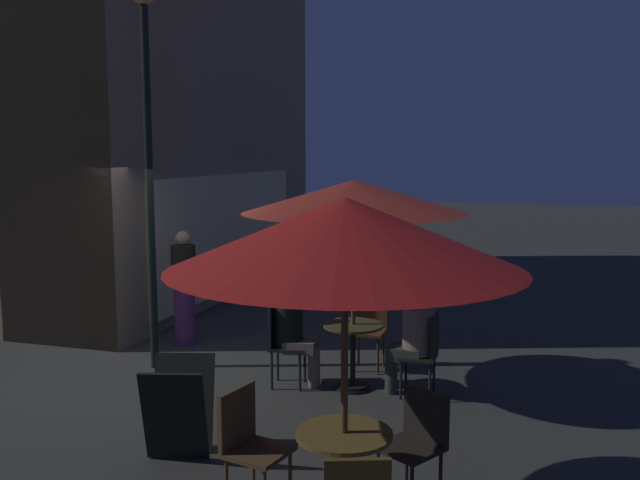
{
  "coord_description": "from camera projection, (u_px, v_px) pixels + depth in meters",
  "views": [
    {
      "loc": [
        -6.98,
        -4.36,
        2.71
      ],
      "look_at": [
        2.25,
        -1.54,
        1.46
      ],
      "focal_mm": 38.53,
      "sensor_mm": 36.0,
      "label": 1
    }
  ],
  "objects": [
    {
      "name": "cafe_building",
      "position": [
        76.0,
        75.0,
        11.93
      ],
      "size": [
        8.19,
        7.83,
        8.09
      ],
      "color": "gray",
      "rests_on": "ground"
    },
    {
      "name": "menu_sandwich_board",
      "position": [
        179.0,
        409.0,
        6.1
      ],
      "size": [
        0.76,
        0.7,
        0.85
      ],
      "rotation": [
        0.0,
        0.0,
        0.27
      ],
      "color": "black",
      "rests_on": "ground"
    },
    {
      "name": "patio_umbrella_1",
      "position": [
        345.0,
        235.0,
        4.59
      ],
      "size": [
        2.43,
        2.43,
        2.41
      ],
      "color": "black",
      "rests_on": "ground"
    },
    {
      "name": "cafe_table_1",
      "position": [
        344.0,
        464.0,
        4.79
      ],
      "size": [
        0.68,
        0.68,
        0.78
      ],
      "color": "black",
      "rests_on": "ground"
    },
    {
      "name": "cafe_chair_0",
      "position": [
        370.0,
        324.0,
        8.61
      ],
      "size": [
        0.41,
        0.41,
        0.93
      ],
      "rotation": [
        0.0,
        0.0,
        3.13
      ],
      "color": "#53331C",
      "rests_on": "ground"
    },
    {
      "name": "cafe_table_0",
      "position": [
        353.0,
        343.0,
        7.82
      ],
      "size": [
        0.69,
        0.69,
        0.76
      ],
      "color": "black",
      "rests_on": "ground"
    },
    {
      "name": "cafe_chair_4",
      "position": [
        417.0,
        436.0,
        5.33
      ],
      "size": [
        0.58,
        0.58,
        0.86
      ],
      "rotation": [
        0.0,
        0.0,
        2.61
      ],
      "color": "black",
      "rests_on": "ground"
    },
    {
      "name": "cafe_chair_5",
      "position": [
        248.0,
        438.0,
        5.2
      ],
      "size": [
        0.52,
        0.52,
        0.93
      ],
      "rotation": [
        0.0,
        0.0,
        -1.8
      ],
      "color": "#503A22",
      "rests_on": "ground"
    },
    {
      "name": "street_lamp_near_corner",
      "position": [
        147.0,
        110.0,
        8.28
      ],
      "size": [
        0.32,
        0.32,
        4.75
      ],
      "color": "black",
      "rests_on": "ground"
    },
    {
      "name": "cafe_chair_1",
      "position": [
        280.0,
        337.0,
        7.94
      ],
      "size": [
        0.46,
        0.46,
        0.99
      ],
      "rotation": [
        0.0,
        0.0,
        -1.42
      ],
      "color": "black",
      "rests_on": "ground"
    },
    {
      "name": "cafe_chair_2",
      "position": [
        426.0,
        348.0,
        7.57
      ],
      "size": [
        0.4,
        0.4,
        0.94
      ],
      "rotation": [
        0.0,
        0.0,
        1.56
      ],
      "color": "black",
      "rests_on": "ground"
    },
    {
      "name": "patron_seated_1",
      "position": [
        414.0,
        335.0,
        7.59
      ],
      "size": [
        0.36,
        0.55,
        1.22
      ],
      "rotation": [
        0.0,
        0.0,
        1.56
      ],
      "color": "#363E35",
      "rests_on": "ground"
    },
    {
      "name": "patio_umbrella_0",
      "position": [
        354.0,
        197.0,
        7.61
      ],
      "size": [
        2.51,
        2.51,
        2.4
      ],
      "color": "black",
      "rests_on": "ground"
    },
    {
      "name": "ground_plane",
      "position": [
        143.0,
        379.0,
        8.24
      ],
      "size": [
        60.0,
        60.0,
        0.0
      ],
      "primitive_type": "plane",
      "color": "#343531"
    },
    {
      "name": "patron_seated_0",
      "position": [
        292.0,
        325.0,
        7.9
      ],
      "size": [
        0.39,
        0.54,
        1.3
      ],
      "rotation": [
        0.0,
        0.0,
        -1.42
      ],
      "color": "gray",
      "rests_on": "ground"
    },
    {
      "name": "patron_standing_2",
      "position": [
        184.0,
        288.0,
        9.6
      ],
      "size": [
        0.34,
        0.34,
        1.62
      ],
      "rotation": [
        0.0,
        0.0,
        3.99
      ],
      "color": "#62306B",
      "rests_on": "ground"
    }
  ]
}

